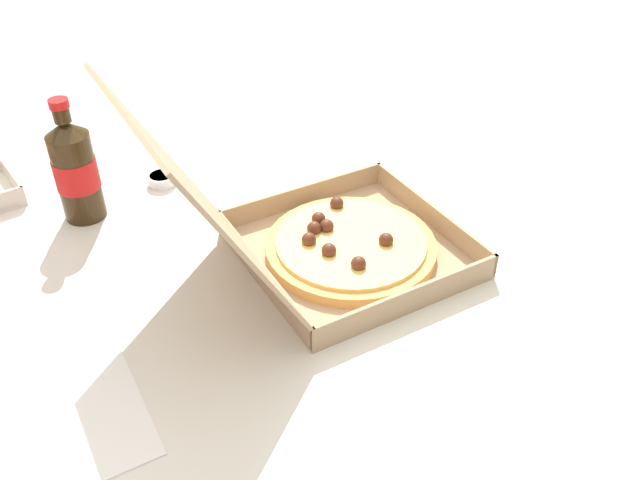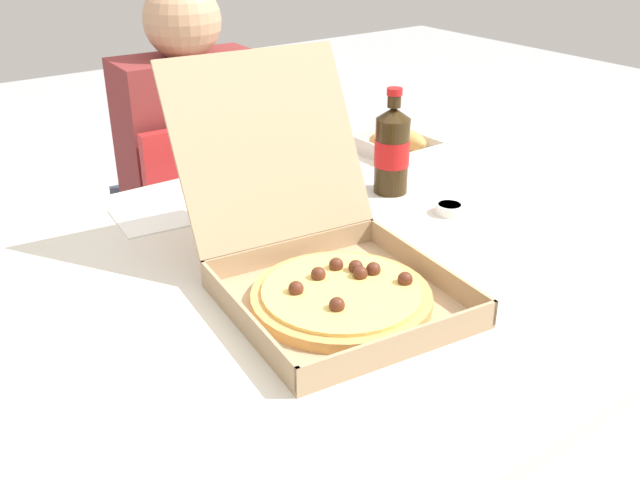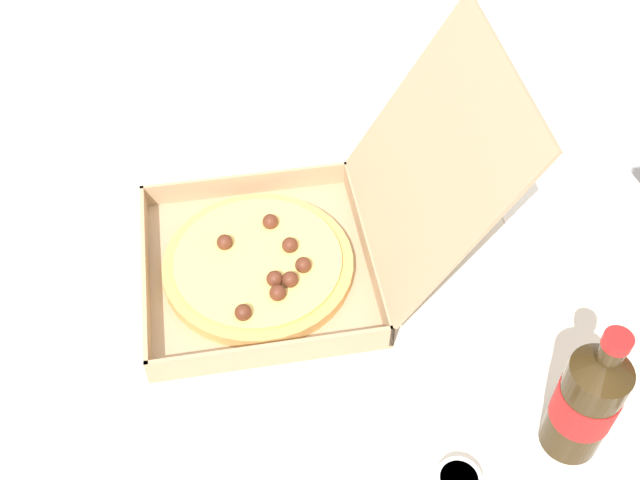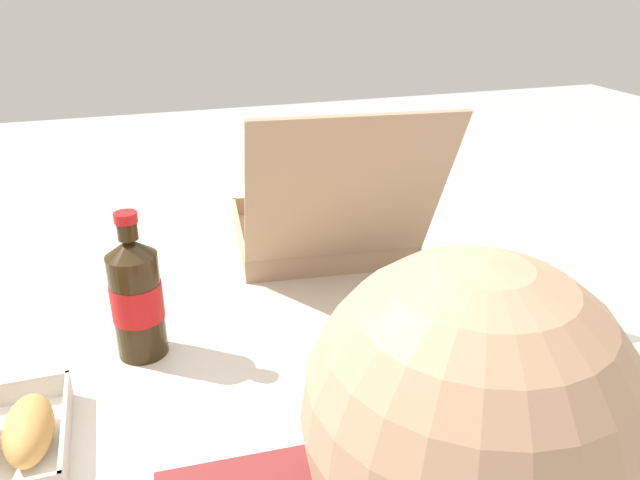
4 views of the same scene
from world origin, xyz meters
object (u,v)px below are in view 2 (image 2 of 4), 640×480
at_px(bread_side_box, 397,145).
at_px(pizza_box_open, 327,266).
at_px(diner_person, 186,159).
at_px(dipping_sauce_cup, 449,208).
at_px(chair, 200,235).
at_px(paper_menu, 170,213).
at_px(cola_bottle, 392,149).

bearing_deg(bread_side_box, pizza_box_open, -141.02).
bearing_deg(bread_side_box, diner_person, 126.80).
relative_size(pizza_box_open, bread_side_box, 2.77).
relative_size(diner_person, pizza_box_open, 2.18).
xyz_separation_m(diner_person, pizza_box_open, (-0.19, -0.90, 0.12)).
height_order(pizza_box_open, dipping_sauce_cup, pizza_box_open).
distance_m(diner_person, dipping_sauce_cup, 0.82).
bearing_deg(dipping_sauce_cup, chair, 105.03).
distance_m(pizza_box_open, paper_menu, 0.44).
xyz_separation_m(pizza_box_open, bread_side_box, (0.54, 0.43, -0.02)).
height_order(pizza_box_open, paper_menu, pizza_box_open).
bearing_deg(dipping_sauce_cup, bread_side_box, 65.04).
distance_m(diner_person, paper_menu, 0.54).
bearing_deg(paper_menu, pizza_box_open, -74.14).
distance_m(cola_bottle, paper_menu, 0.47).
bearing_deg(cola_bottle, diner_person, 105.49).
bearing_deg(pizza_box_open, dipping_sauce_cup, 15.54).
xyz_separation_m(pizza_box_open, paper_menu, (-0.07, 0.43, -0.05)).
height_order(pizza_box_open, cola_bottle, pizza_box_open).
relative_size(bread_side_box, cola_bottle, 0.85).
bearing_deg(bread_side_box, dipping_sauce_cup, -114.96).
height_order(diner_person, pizza_box_open, diner_person).
distance_m(diner_person, pizza_box_open, 0.92).
distance_m(bread_side_box, dipping_sauce_cup, 0.36).
bearing_deg(diner_person, pizza_box_open, -102.02).
relative_size(chair, dipping_sauce_cup, 14.82).
bearing_deg(cola_bottle, chair, 107.25).
bearing_deg(diner_person, dipping_sauce_cup, -76.24).
relative_size(cola_bottle, paper_menu, 1.07).
distance_m(chair, paper_menu, 0.55).
bearing_deg(pizza_box_open, chair, 77.38).
distance_m(diner_person, bread_side_box, 0.59).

